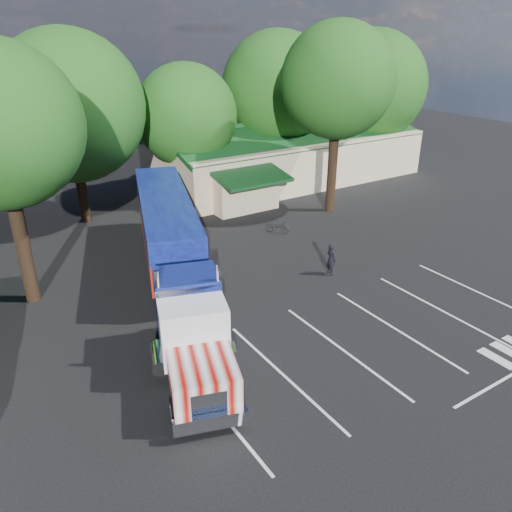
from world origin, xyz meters
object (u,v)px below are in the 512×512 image
woman (331,259)px  silver_sedan (221,198)px  bicycle (278,226)px  semi_truck (172,243)px

woman → silver_sedan: (0.64, 14.00, -0.28)m
bicycle → silver_sedan: bearing=57.3°
bicycle → silver_sedan: size_ratio=0.43×
woman → bicycle: 6.98m
woman → silver_sedan: woman is taller
semi_truck → bicycle: bearing=38.0°
bicycle → silver_sedan: silver_sedan is taller
woman → bicycle: (1.14, 6.87, -0.49)m
woman → bicycle: size_ratio=1.11×
semi_truck → silver_sedan: semi_truck is taller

